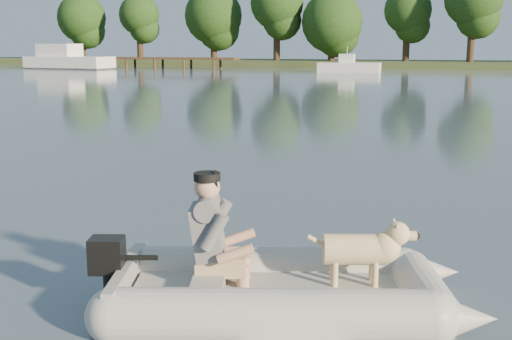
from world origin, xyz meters
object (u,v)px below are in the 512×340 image
(dock, at_px, (149,63))
(dog, at_px, (354,255))
(cabin_cruiser, at_px, (69,56))
(dinghy, at_px, (285,249))
(man, at_px, (210,227))
(motorboat, at_px, (349,60))

(dock, height_order, dog, dock)
(dock, height_order, cabin_cruiser, cabin_cruiser)
(dinghy, xyz_separation_m, dog, (0.56, 0.21, -0.07))
(dock, xyz_separation_m, man, (26.22, -52.21, 0.20))
(dock, distance_m, motorboat, 20.44)
(dock, distance_m, dinghy, 58.60)
(cabin_cruiser, xyz_separation_m, motorboat, (26.09, 0.35, -0.16))
(man, bearing_deg, dinghy, -4.24)
(dinghy, height_order, motorboat, motorboat)
(cabin_cruiser, distance_m, motorboat, 26.09)
(dinghy, bearing_deg, dog, 4.57)
(cabin_cruiser, bearing_deg, dog, -48.12)
(dinghy, relative_size, man, 4.50)
(dinghy, height_order, dog, dinghy)
(dinghy, bearing_deg, cabin_cruiser, 108.87)
(dock, relative_size, dog, 20.86)
(dinghy, distance_m, man, 0.67)
(dock, distance_m, dog, 58.67)
(dinghy, height_order, cabin_cruiser, cabin_cruiser)
(dock, height_order, man, man)
(man, distance_m, dog, 1.27)
(man, bearing_deg, motorboat, 81.58)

